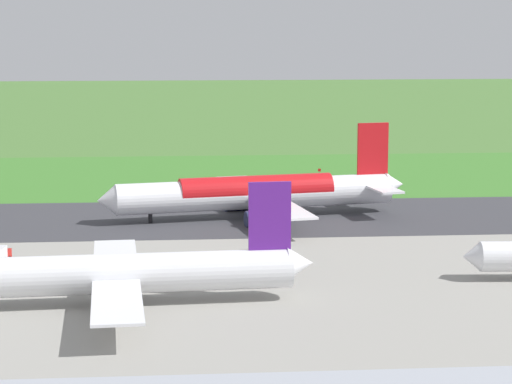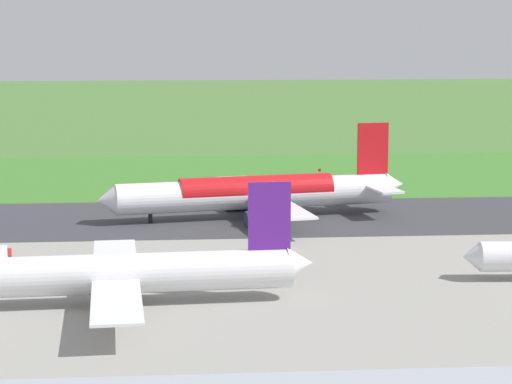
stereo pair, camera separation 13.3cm
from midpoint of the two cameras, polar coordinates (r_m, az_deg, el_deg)
The scene contains 8 objects.
ground_plane at distance 178.55m, azimuth -1.81°, elevation -1.45°, with size 800.00×800.00×0.00m, color #477233.
runway_asphalt at distance 178.54m, azimuth -1.81°, elevation -1.44°, with size 600.00×34.37×0.06m, color #38383D.
apron_concrete at distance 125.62m, azimuth -0.59°, elevation -6.13°, with size 440.00×110.00×0.05m, color gray.
grass_verge_foreground at distance 220.02m, azimuth -2.35°, elevation 0.63°, with size 600.00×80.00×0.04m, color #3C782B.
airliner_main at distance 178.24m, azimuth 0.14°, elevation -0.04°, with size 53.92×44.37×15.88m.
airliner_parked_mid at distance 125.35m, azimuth -7.93°, elevation -4.40°, with size 49.67×40.63×14.50m.
no_stopping_sign at distance 217.38m, azimuth 3.50°, elevation 0.97°, with size 0.60×0.10×2.93m.
traffic_cone_orange at distance 224.67m, azimuth 1.63°, elevation 0.89°, with size 0.40×0.40×0.55m, color orange.
Camera 2 is at (8.34, 175.12, 33.84)m, focal length 73.36 mm.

